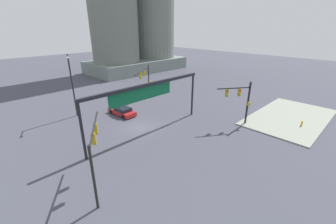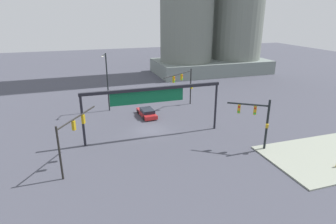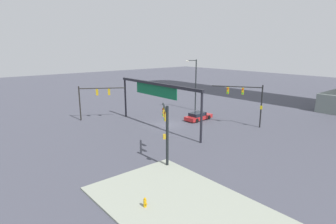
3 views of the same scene
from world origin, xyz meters
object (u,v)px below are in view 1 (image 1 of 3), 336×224
streetlamp_curved_arm (72,83)px  traffic_signal_cross_street (241,98)px  fire_hydrant_on_curb (302,123)px  sedan_car_approaching (122,111)px  traffic_signal_near_corner (94,147)px  traffic_signal_opposite_side (145,77)px

streetlamp_curved_arm → traffic_signal_cross_street: bearing=59.2°
fire_hydrant_on_curb → sedan_car_approaching: bearing=125.2°
fire_hydrant_on_curb → traffic_signal_cross_street: bearing=129.9°
traffic_signal_near_corner → fire_hydrant_on_curb: size_ratio=8.36×
traffic_signal_near_corner → sedan_car_approaching: bearing=-8.3°
streetlamp_curved_arm → fire_hydrant_on_curb: 31.51m
traffic_signal_cross_street → sedan_car_approaching: traffic_signal_cross_street is taller
traffic_signal_opposite_side → fire_hydrant_on_curb: traffic_signal_opposite_side is taller
traffic_signal_opposite_side → streetlamp_curved_arm: size_ratio=0.69×
traffic_signal_opposite_side → streetlamp_curved_arm: bearing=-41.8°
sedan_car_approaching → fire_hydrant_on_curb: (14.28, -20.26, -0.09)m
traffic_signal_cross_street → streetlamp_curved_arm: bearing=-18.1°
traffic_signal_cross_street → streetlamp_curved_arm: 23.08m
traffic_signal_cross_street → streetlamp_curved_arm: (-14.08, 18.24, 1.29)m
sedan_car_approaching → fire_hydrant_on_curb: size_ratio=6.72×
sedan_car_approaching → traffic_signal_opposite_side: bearing=-73.3°
traffic_signal_cross_street → fire_hydrant_on_curb: traffic_signal_cross_street is taller
traffic_signal_opposite_side → traffic_signal_cross_street: size_ratio=1.05×
streetlamp_curved_arm → fire_hydrant_on_curb: bearing=59.8°
sedan_car_approaching → fire_hydrant_on_curb: bearing=-148.6°
traffic_signal_cross_street → sedan_car_approaching: 17.00m
traffic_signal_opposite_side → traffic_signal_cross_street: traffic_signal_opposite_side is taller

